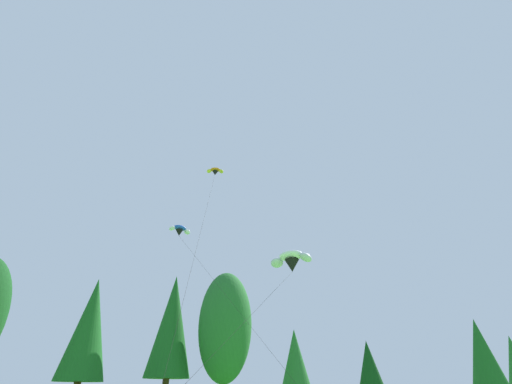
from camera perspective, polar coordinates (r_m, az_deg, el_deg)
treeline_tree_d at (r=41.75m, az=-24.42°, el=-18.54°), size 4.43×4.43×12.87m
treeline_tree_e at (r=43.93m, az=-12.90°, el=-19.35°), size 4.77×4.77×14.42m
treeline_tree_f at (r=42.81m, az=-4.80°, el=-19.90°), size 5.76×5.76×14.68m
treeline_tree_g at (r=47.19m, az=6.09°, el=-24.48°), size 3.62×3.62×9.20m
treeline_tree_h at (r=49.72m, az=17.15°, el=-24.56°), size 3.37×3.37×8.04m
treeline_tree_i at (r=52.14m, az=31.63°, el=-20.52°), size 3.83×3.83×10.12m
parafoil_kite_high_white at (r=30.91m, az=5.49°, el=-10.47°), size 10.81×12.85×11.24m
parafoil_kite_mid_blue_white at (r=42.48m, az=-11.72°, el=-5.85°), size 10.03×19.60×17.96m
parafoil_kite_far_orange at (r=43.64m, az=-6.35°, el=3.16°), size 3.95×20.59×24.22m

